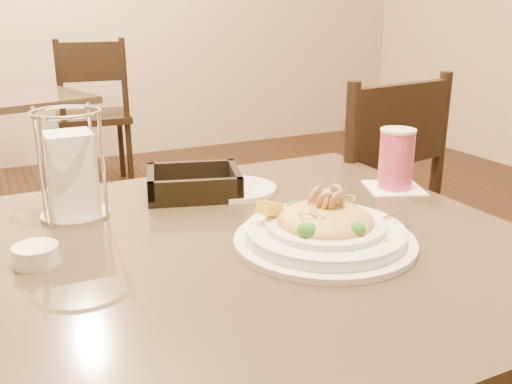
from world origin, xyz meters
name	(u,v)px	position (x,y,z in m)	size (l,w,h in m)	color
main_table	(261,354)	(0.00, 0.00, 0.50)	(0.90, 0.90, 0.72)	black
dining_chair_near	(359,216)	(0.59, 0.51, 0.50)	(0.48, 0.48, 0.93)	black
dining_chair_far	(93,111)	(0.22, 2.71, 0.50)	(0.46, 0.46, 0.93)	black
pasta_bowl	(325,229)	(0.09, -0.06, 0.75)	(0.34, 0.31, 0.10)	white
drink_glass	(396,160)	(0.39, 0.13, 0.79)	(0.15, 0.15, 0.13)	white
bread_basket	(194,185)	(-0.02, 0.28, 0.74)	(0.23, 0.20, 0.05)	black
napkin_caddy	(71,172)	(-0.27, 0.26, 0.81)	(0.13, 0.13, 0.21)	silver
side_plate	(237,189)	(0.07, 0.26, 0.73)	(0.17, 0.17, 0.01)	white
butter_ramekin	(36,255)	(-0.36, 0.07, 0.74)	(0.07, 0.07, 0.03)	white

